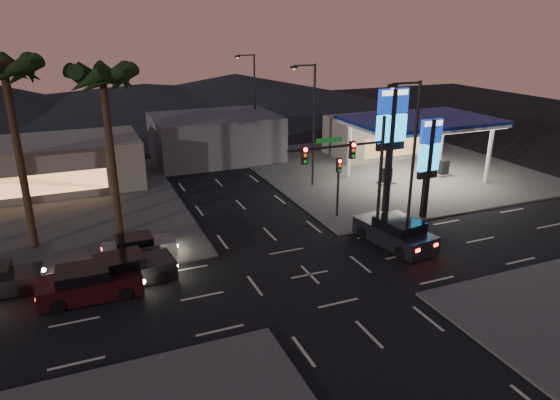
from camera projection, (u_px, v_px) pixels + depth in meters
name	position (u px, v px, depth m)	size (l,w,h in m)	color
ground	(310.00, 274.00, 27.25)	(140.00, 140.00, 0.00)	black
corner_lot_ne	(389.00, 168.00, 46.94)	(24.00, 24.00, 0.12)	#47443F
corner_lot_nw	(9.00, 216.00, 35.37)	(24.00, 24.00, 0.12)	#47443F
gas_station	(421.00, 123.00, 41.78)	(12.20, 8.20, 5.47)	silver
convenience_store	(379.00, 136.00, 51.36)	(10.00, 6.00, 4.00)	#726B5B
pylon_sign_tall	(391.00, 128.00, 32.97)	(2.20, 0.35, 9.00)	black
pylon_sign_short	(429.00, 154.00, 33.59)	(1.60, 0.35, 7.00)	black
traffic_signal_mast	(356.00, 166.00, 28.59)	(6.10, 0.39, 8.00)	black
pedestal_signal	(338.00, 178.00, 34.34)	(0.32, 0.39, 4.30)	black
streetlight_near	(411.00, 157.00, 28.67)	(2.14, 0.25, 10.00)	black
streetlight_mid	(312.00, 119.00, 39.98)	(2.14, 0.25, 10.00)	black
streetlight_far	(253.00, 97.00, 52.16)	(2.14, 0.25, 10.00)	black
palm_a	(103.00, 87.00, 29.11)	(4.41, 4.41, 10.86)	black
palm_b	(6.00, 82.00, 27.12)	(4.41, 4.41, 11.46)	black
building_far_west	(38.00, 166.00, 40.66)	(16.00, 8.00, 4.00)	#726B5B
building_far_mid	(215.00, 137.00, 49.86)	(12.00, 9.00, 4.40)	#4C4C51
hill_right	(235.00, 89.00, 84.05)	(50.00, 50.00, 5.00)	black
hill_center	(145.00, 97.00, 78.79)	(60.00, 60.00, 4.00)	black
car_lane_a_front	(126.00, 270.00, 26.11)	(5.13, 2.54, 1.62)	black
car_lane_a_mid	(89.00, 283.00, 24.79)	(5.08, 2.24, 1.64)	black
car_lane_b_front	(138.00, 247.00, 29.05)	(4.25, 1.85, 1.37)	slate
suv_station	(395.00, 233.00, 30.61)	(3.01, 5.61, 1.79)	black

